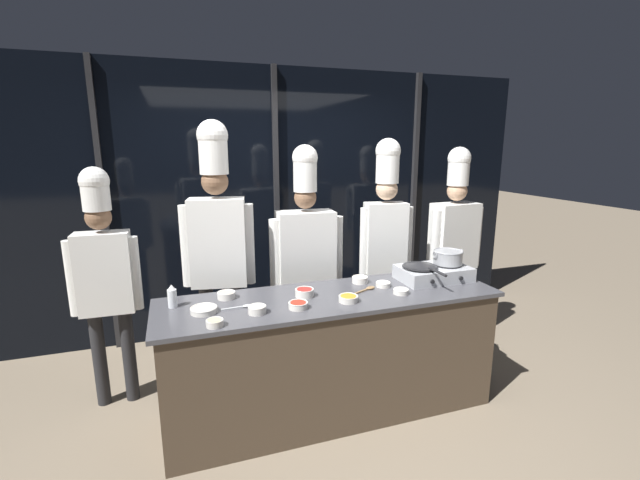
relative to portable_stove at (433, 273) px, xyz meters
name	(u,v)px	position (x,y,z in m)	size (l,w,h in m)	color
ground_plane	(331,409)	(-0.88, -0.08, -0.96)	(24.00, 24.00, 0.00)	#7F705B
window_wall_back	(276,202)	(-0.88, 1.60, 0.39)	(5.71, 0.09, 2.70)	black
demo_counter	(331,354)	(-0.88, -0.08, -0.51)	(2.41, 0.69, 0.90)	#4C3D2D
portable_stove	(433,273)	(0.00, 0.00, 0.00)	(0.55, 0.36, 0.12)	#B2B5BA
frying_pan	(420,265)	(-0.13, -0.01, 0.08)	(0.28, 0.48, 0.04)	#232326
stock_pot	(448,257)	(0.13, 0.00, 0.12)	(0.25, 0.23, 0.11)	#93969B
squeeze_bottle_clear	(172,296)	(-1.95, 0.06, 0.02)	(0.06, 0.06, 0.16)	white
prep_bowl_chili_flakes	(298,305)	(-1.17, -0.23, -0.03)	(0.13, 0.13, 0.04)	silver
prep_bowl_bean_sprouts	(401,291)	(-0.40, -0.20, -0.04)	(0.11, 0.11, 0.03)	silver
prep_bowl_ginger	(215,322)	(-1.71, -0.34, -0.03)	(0.10, 0.10, 0.04)	silver
prep_bowl_carrots	(348,298)	(-0.82, -0.22, -0.03)	(0.13, 0.13, 0.04)	silver
prep_bowl_onion	(257,309)	(-1.44, -0.23, -0.03)	(0.12, 0.12, 0.05)	silver
prep_bowl_shrimp	(226,295)	(-1.59, 0.11, -0.03)	(0.13, 0.13, 0.05)	silver
prep_bowl_bell_pepper	(305,292)	(-1.07, -0.03, -0.02)	(0.13, 0.13, 0.06)	silver
prep_bowl_rice	(383,284)	(-0.45, -0.02, -0.04)	(0.11, 0.11, 0.04)	silver
prep_bowl_garlic	(204,309)	(-1.76, -0.11, -0.04)	(0.17, 0.17, 0.04)	silver
prep_bowl_chicken	(360,279)	(-0.58, 0.12, -0.03)	(0.12, 0.12, 0.05)	silver
serving_spoon_slotted	(368,289)	(-0.59, -0.05, -0.05)	(0.24, 0.14, 0.02)	olive
serving_spoon_solid	(243,307)	(-1.51, -0.10, -0.05)	(0.21, 0.05, 0.02)	#B2B5BA
chef_head	(104,269)	(-2.40, 0.56, 0.10)	(0.49, 0.20, 1.80)	#232326
chef_sous	(218,236)	(-1.59, 0.58, 0.29)	(0.55, 0.29, 2.12)	#4C4C51
chef_line	(306,249)	(-0.86, 0.62, 0.12)	(0.63, 0.28, 1.94)	#2D3856
chef_pastry	(385,230)	(-0.13, 0.59, 0.24)	(0.48, 0.24, 2.00)	#4C4C51
chef_apprentice	(454,235)	(0.61, 0.59, 0.14)	(0.58, 0.26, 1.92)	#4C4C51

